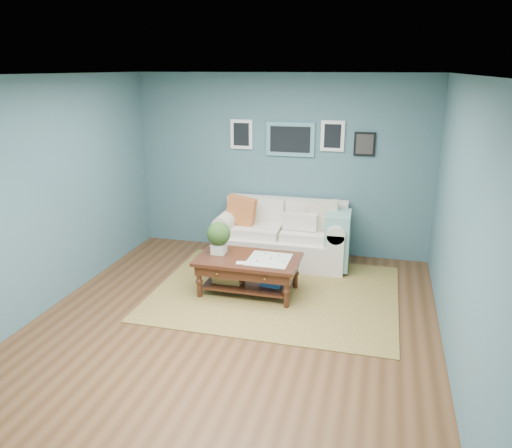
% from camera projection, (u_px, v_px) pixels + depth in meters
% --- Properties ---
extents(room_shell, '(5.00, 5.02, 2.70)m').
position_uv_depth(room_shell, '(234.00, 206.00, 5.28)').
color(room_shell, brown).
rests_on(room_shell, ground).
extents(area_rug, '(3.05, 2.44, 0.01)m').
position_uv_depth(area_rug, '(275.00, 292.00, 6.41)').
color(area_rug, brown).
rests_on(area_rug, ground).
extents(loveseat, '(1.93, 0.88, 0.99)m').
position_uv_depth(loveseat, '(288.00, 235.00, 7.33)').
color(loveseat, '#EEE3CE').
rests_on(loveseat, ground).
extents(coffee_table, '(1.29, 0.76, 0.90)m').
position_uv_depth(coffee_table, '(243.00, 263.00, 6.31)').
color(coffee_table, '#34150A').
rests_on(coffee_table, ground).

